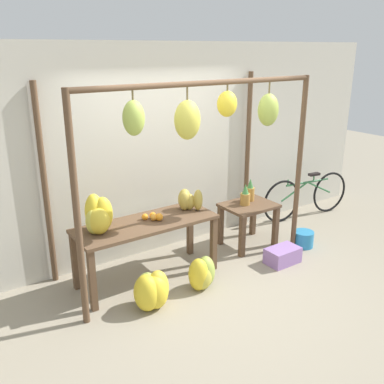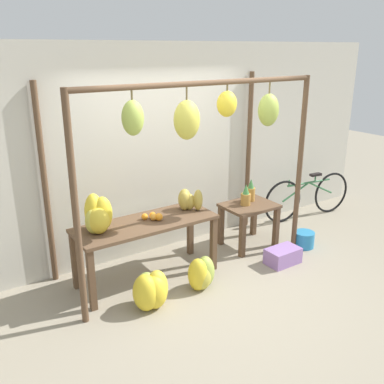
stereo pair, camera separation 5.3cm
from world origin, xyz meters
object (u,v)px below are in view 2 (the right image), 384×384
object	(u,v)px
blue_bucket	(304,239)
parked_bicycle	(308,196)
banana_pile_ground_left	(150,291)
fruit_crate_white	(283,256)
banana_pile_on_table	(97,216)
banana_pile_ground_right	(201,275)
papaya_pile	(188,200)
pineapple_cluster	(248,194)
orange_pile	(153,217)

from	to	relation	value
blue_bucket	parked_bicycle	bearing A→B (deg)	40.46
banana_pile_ground_left	parked_bicycle	world-z (taller)	parked_bicycle
banana_pile_ground_left	fruit_crate_white	xyz separation A→B (m)	(1.94, -0.08, -0.10)
banana_pile_on_table	banana_pile_ground_right	size ratio (longest dim) A/B	1.00
papaya_pile	fruit_crate_white	bearing A→B (deg)	-34.91
pineapple_cluster	banana_pile_ground_right	world-z (taller)	pineapple_cluster
blue_bucket	papaya_pile	bearing A→B (deg)	162.12
banana_pile_ground_right	papaya_pile	distance (m)	0.97
banana_pile_ground_left	fruit_crate_white	distance (m)	1.94
orange_pile	papaya_pile	xyz separation A→B (m)	(0.54, 0.05, 0.08)
fruit_crate_white	parked_bicycle	size ratio (longest dim) A/B	0.26
orange_pile	banana_pile_ground_right	distance (m)	0.89
banana_pile_on_table	papaya_pile	bearing A→B (deg)	-0.06
banana_pile_on_table	fruit_crate_white	bearing A→B (deg)	-17.71
pineapple_cluster	blue_bucket	xyz separation A→B (m)	(0.61, -0.56, -0.64)
banana_pile_ground_right	blue_bucket	size ratio (longest dim) A/B	1.57
banana_pile_ground_right	pineapple_cluster	bearing A→B (deg)	27.55
orange_pile	blue_bucket	world-z (taller)	orange_pile
banana_pile_ground_left	banana_pile_ground_right	bearing A→B (deg)	0.32
orange_pile	pineapple_cluster	xyz separation A→B (m)	(1.57, 0.09, -0.04)
banana_pile_ground_left	fruit_crate_white	bearing A→B (deg)	-2.41
banana_pile_ground_left	parked_bicycle	size ratio (longest dim) A/B	0.27
banana_pile_ground_left	blue_bucket	distance (m)	2.56
parked_bicycle	banana_pile_on_table	bearing A→B (deg)	-176.30
fruit_crate_white	banana_pile_on_table	bearing A→B (deg)	162.29
banana_pile_ground_right	papaya_pile	bearing A→B (deg)	69.54
banana_pile_ground_left	orange_pile	bearing A→B (deg)	56.98
banana_pile_ground_right	fruit_crate_white	size ratio (longest dim) A/B	1.00
blue_bucket	papaya_pile	xyz separation A→B (m)	(-1.64, 0.53, 0.77)
blue_bucket	pineapple_cluster	bearing A→B (deg)	137.27
fruit_crate_white	papaya_pile	bearing A→B (deg)	145.09
banana_pile_on_table	pineapple_cluster	size ratio (longest dim) A/B	1.35
fruit_crate_white	banana_pile_ground_left	bearing A→B (deg)	177.59
fruit_crate_white	blue_bucket	size ratio (longest dim) A/B	1.57
banana_pile_on_table	papaya_pile	world-z (taller)	banana_pile_on_table
banana_pile_ground_left	papaya_pile	world-z (taller)	papaya_pile
blue_bucket	papaya_pile	distance (m)	1.88
orange_pile	banana_pile_ground_right	world-z (taller)	orange_pile
banana_pile_on_table	orange_pile	distance (m)	0.69
banana_pile_on_table	papaya_pile	size ratio (longest dim) A/B	1.35
banana_pile_ground_left	blue_bucket	xyz separation A→B (m)	(2.55, 0.10, -0.09)
orange_pile	papaya_pile	distance (m)	0.55
pineapple_cluster	fruit_crate_white	distance (m)	0.99
pineapple_cluster	banana_pile_ground_right	distance (m)	1.54
blue_bucket	parked_bicycle	world-z (taller)	parked_bicycle
orange_pile	papaya_pile	size ratio (longest dim) A/B	0.65
fruit_crate_white	papaya_pile	xyz separation A→B (m)	(-1.02, 0.71, 0.78)
fruit_crate_white	parked_bicycle	distance (m)	1.81
blue_bucket	parked_bicycle	size ratio (longest dim) A/B	0.16
banana_pile_ground_right	banana_pile_ground_left	bearing A→B (deg)	-179.68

